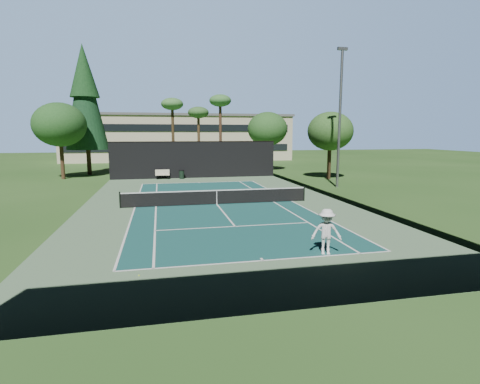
% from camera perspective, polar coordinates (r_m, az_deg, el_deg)
% --- Properties ---
extents(ground, '(160.00, 160.00, 0.00)m').
position_cam_1_polar(ground, '(25.94, -3.55, -1.91)').
color(ground, '#2B531F').
rests_on(ground, ground).
extents(apron_slab, '(18.00, 32.00, 0.01)m').
position_cam_1_polar(apron_slab, '(25.94, -3.55, -1.90)').
color(apron_slab, '#5A7F59').
rests_on(apron_slab, ground).
extents(court_surface, '(10.97, 23.77, 0.01)m').
position_cam_1_polar(court_surface, '(25.93, -3.55, -1.88)').
color(court_surface, '#184E4B').
rests_on(court_surface, ground).
extents(court_lines, '(11.07, 23.87, 0.01)m').
position_cam_1_polar(court_lines, '(25.93, -3.55, -1.86)').
color(court_lines, white).
rests_on(court_lines, ground).
extents(tennis_net, '(12.90, 0.10, 1.10)m').
position_cam_1_polar(tennis_net, '(25.84, -3.57, -0.69)').
color(tennis_net, black).
rests_on(tennis_net, ground).
extents(fence, '(18.04, 32.05, 4.03)m').
position_cam_1_polar(fence, '(25.70, -3.62, 2.52)').
color(fence, black).
rests_on(fence, ground).
extents(player, '(1.36, 1.00, 1.88)m').
position_cam_1_polar(player, '(15.56, 13.03, -5.92)').
color(player, white).
rests_on(player, ground).
extents(tennis_ball_a, '(0.06, 0.06, 0.06)m').
position_cam_1_polar(tennis_ball_a, '(13.62, -15.14, -12.17)').
color(tennis_ball_a, '#CBE734').
rests_on(tennis_ball_a, ground).
extents(tennis_ball_b, '(0.07, 0.07, 0.07)m').
position_cam_1_polar(tennis_ball_b, '(26.62, -5.03, -1.56)').
color(tennis_ball_b, '#DBED35').
rests_on(tennis_ball_b, ground).
extents(tennis_ball_c, '(0.07, 0.07, 0.07)m').
position_cam_1_polar(tennis_ball_c, '(29.66, 1.54, -0.45)').
color(tennis_ball_c, '#B3CC2E').
rests_on(tennis_ball_c, ground).
extents(tennis_ball_d, '(0.06, 0.06, 0.06)m').
position_cam_1_polar(tennis_ball_d, '(29.98, -9.07, -0.47)').
color(tennis_ball_d, '#DEF337').
rests_on(tennis_ball_d, ground).
extents(park_bench, '(1.50, 0.45, 1.02)m').
position_cam_1_polar(park_bench, '(41.04, -11.74, 2.69)').
color(park_bench, beige).
rests_on(park_bench, ground).
extents(trash_bin, '(0.56, 0.56, 0.95)m').
position_cam_1_polar(trash_bin, '(40.88, -8.88, 2.65)').
color(trash_bin, black).
rests_on(trash_bin, ground).
extents(pine_tree, '(4.80, 4.80, 15.00)m').
position_cam_1_polar(pine_tree, '(48.14, -22.59, 13.84)').
color(pine_tree, '#3F291B').
rests_on(pine_tree, ground).
extents(palm_a, '(2.80, 2.80, 9.32)m').
position_cam_1_polar(palm_a, '(49.34, -10.29, 12.64)').
color(palm_a, '#43311C').
rests_on(palm_a, ground).
extents(palm_b, '(2.80, 2.80, 8.42)m').
position_cam_1_polar(palm_b, '(51.53, -6.36, 11.64)').
color(palm_b, '#4E3721').
rests_on(palm_b, ground).
extents(palm_c, '(2.80, 2.80, 9.77)m').
position_cam_1_polar(palm_c, '(48.96, -3.03, 13.28)').
color(palm_c, '#4B2F20').
rests_on(palm_c, ground).
extents(decid_tree_a, '(5.12, 5.12, 7.62)m').
position_cam_1_polar(decid_tree_a, '(49.17, 4.21, 9.54)').
color(decid_tree_a, '#462E1E').
rests_on(decid_tree_a, ground).
extents(decid_tree_b, '(4.80, 4.80, 7.14)m').
position_cam_1_polar(decid_tree_b, '(41.22, 13.59, 8.97)').
color(decid_tree_b, '#422E1C').
rests_on(decid_tree_b, ground).
extents(decid_tree_c, '(5.44, 5.44, 8.09)m').
position_cam_1_polar(decid_tree_c, '(44.40, -25.79, 9.20)').
color(decid_tree_c, '#4E3521').
rests_on(decid_tree_c, ground).
extents(campus_building, '(40.50, 12.50, 8.30)m').
position_cam_1_polar(campus_building, '(71.28, -9.18, 8.27)').
color(campus_building, beige).
rests_on(campus_building, ground).
extents(light_pole, '(0.90, 0.25, 12.22)m').
position_cam_1_polar(light_pole, '(34.99, 14.97, 11.23)').
color(light_pole, '#92959A').
rests_on(light_pole, ground).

